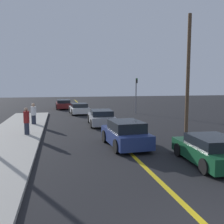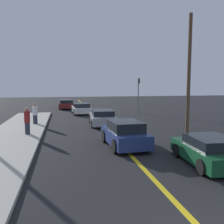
# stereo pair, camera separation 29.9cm
# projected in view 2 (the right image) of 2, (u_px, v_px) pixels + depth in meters

# --- Properties ---
(road_center_line) EXTENTS (0.20, 60.00, 0.01)m
(road_center_line) POSITION_uv_depth(u_px,v_px,m) (98.00, 121.00, 22.47)
(road_center_line) COLOR gold
(road_center_line) RESTS_ON ground_plane
(sidewalk_left) EXTENTS (3.46, 24.51, 0.15)m
(sidewalk_left) POSITION_uv_depth(u_px,v_px,m) (14.00, 136.00, 15.68)
(sidewalk_left) COLOR #ADA89E
(sidewalk_left) RESTS_ON ground_plane
(car_near_right_lane) EXTENTS (2.11, 3.90, 1.20)m
(car_near_right_lane) POSITION_uv_depth(u_px,v_px,m) (209.00, 151.00, 10.37)
(car_near_right_lane) COLOR #144728
(car_near_right_lane) RESTS_ON ground_plane
(car_ahead_center) EXTENTS (2.06, 3.93, 1.41)m
(car_ahead_center) POSITION_uv_depth(u_px,v_px,m) (125.00, 134.00, 13.29)
(car_ahead_center) COLOR navy
(car_ahead_center) RESTS_ON ground_plane
(car_far_distant) EXTENTS (2.12, 4.28, 1.25)m
(car_far_distant) POSITION_uv_depth(u_px,v_px,m) (102.00, 117.00, 20.30)
(car_far_distant) COLOR #9E9EA3
(car_far_distant) RESTS_ON ground_plane
(car_parked_left_lot) EXTENTS (2.14, 3.93, 1.20)m
(car_parked_left_lot) POSITION_uv_depth(u_px,v_px,m) (81.00, 109.00, 27.68)
(car_parked_left_lot) COLOR silver
(car_parked_left_lot) RESTS_ON ground_plane
(car_oncoming_far) EXTENTS (2.10, 4.53, 1.21)m
(car_oncoming_far) POSITION_uv_depth(u_px,v_px,m) (66.00, 104.00, 33.59)
(car_oncoming_far) COLOR maroon
(car_oncoming_far) RESTS_ON ground_plane
(pedestrian_near_curb) EXTENTS (0.36, 0.36, 1.72)m
(pedestrian_near_curb) POSITION_uv_depth(u_px,v_px,m) (27.00, 121.00, 15.83)
(pedestrian_near_curb) COLOR #282D3D
(pedestrian_near_curb) RESTS_ON sidewalk_left
(pedestrian_mid_group) EXTENTS (0.41, 0.41, 1.66)m
(pedestrian_mid_group) POSITION_uv_depth(u_px,v_px,m) (35.00, 114.00, 19.96)
(pedestrian_mid_group) COLOR #282D3D
(pedestrian_mid_group) RESTS_ON sidewalk_left
(traffic_light) EXTENTS (0.18, 0.40, 3.95)m
(traffic_light) POSITION_uv_depth(u_px,v_px,m) (138.00, 92.00, 27.92)
(traffic_light) COLOR slate
(traffic_light) RESTS_ON ground_plane
(utility_pole) EXTENTS (0.24, 0.24, 7.94)m
(utility_pole) POSITION_uv_depth(u_px,v_px,m) (189.00, 74.00, 16.68)
(utility_pole) COLOR brown
(utility_pole) RESTS_ON ground_plane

